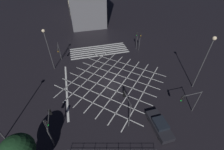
% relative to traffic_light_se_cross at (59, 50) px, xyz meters
% --- Properties ---
extents(ground_plane, '(200.00, 200.00, 0.00)m').
position_rel_traffic_light_se_cross_xyz_m(ground_plane, '(-8.57, 8.17, -2.94)').
color(ground_plane, black).
extents(road_markings, '(19.94, 23.67, 0.01)m').
position_rel_traffic_light_se_cross_xyz_m(road_markings, '(-8.16, 2.27, -2.94)').
color(road_markings, silver).
rests_on(road_markings, ground_plane).
extents(traffic_light_se_cross, '(0.36, 2.77, 3.98)m').
position_rel_traffic_light_se_cross_xyz_m(traffic_light_se_cross, '(0.00, 0.00, 0.00)').
color(traffic_light_se_cross, '#424244').
rests_on(traffic_light_se_cross, ground_plane).
extents(traffic_light_ne_main, '(0.39, 0.36, 4.43)m').
position_rel_traffic_light_se_cross_xyz_m(traffic_light_ne_main, '(1.01, 17.27, 0.21)').
color(traffic_light_ne_main, '#424244').
rests_on(traffic_light_ne_main, ground_plane).
extents(traffic_light_nw_main, '(2.96, 0.36, 3.94)m').
position_rel_traffic_light_se_cross_xyz_m(traffic_light_nw_main, '(-16.31, 17.63, -0.02)').
color(traffic_light_nw_main, '#424244').
rests_on(traffic_light_nw_main, ground_plane).
extents(traffic_light_ne_cross, '(0.36, 3.20, 3.22)m').
position_rel_traffic_light_se_cross_xyz_m(traffic_light_ne_cross, '(1.02, 15.84, -0.55)').
color(traffic_light_ne_cross, '#424244').
rests_on(traffic_light_ne_cross, ground_plane).
extents(traffic_light_sw_cross, '(0.36, 0.39, 4.18)m').
position_rel_traffic_light_se_cross_xyz_m(traffic_light_sw_cross, '(-17.54, -0.69, 0.04)').
color(traffic_light_sw_cross, '#424244').
rests_on(traffic_light_sw_cross, ground_plane).
extents(traffic_light_median_north, '(0.36, 2.59, 4.25)m').
position_rel_traffic_light_se_cross_xyz_m(traffic_light_median_north, '(-8.24, 16.18, 0.18)').
color(traffic_light_median_north, '#424244').
rests_on(traffic_light_median_north, ground_plane).
extents(traffic_light_sw_main, '(0.39, 0.36, 4.21)m').
position_rel_traffic_light_se_cross_xyz_m(traffic_light_sw_main, '(-17.09, -1.48, 0.06)').
color(traffic_light_sw_main, '#424244').
rests_on(traffic_light_sw_main, ground_plane).
extents(street_lamp_east, '(0.55, 0.55, 7.99)m').
position_rel_traffic_light_se_cross_xyz_m(street_lamp_east, '(1.39, 1.65, 2.92)').
color(street_lamp_east, '#424244').
rests_on(street_lamp_east, ground_plane).
extents(street_lamp_far, '(0.55, 0.55, 9.07)m').
position_rel_traffic_light_se_cross_xyz_m(street_lamp_far, '(-21.32, 13.31, 3.60)').
color(street_lamp_far, '#424244').
rests_on(street_lamp_far, ground_plane).
extents(waiting_car, '(1.71, 4.50, 1.30)m').
position_rel_traffic_light_se_cross_xyz_m(waiting_car, '(-11.89, 18.76, -2.33)').
color(waiting_car, black).
rests_on(waiting_car, ground_plane).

